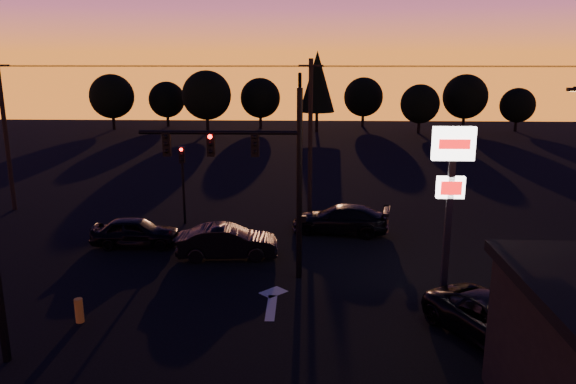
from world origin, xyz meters
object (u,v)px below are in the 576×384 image
suv_parked (497,321)px  traffic_signal_mast (260,164)px  car_right (340,219)px  car_left (136,232)px  secondary_signal (183,174)px  bollard (79,311)px  pylon_sign (451,179)px  car_mid (227,242)px

suv_parked → traffic_signal_mast: bearing=118.7°
car_right → car_left: bearing=-66.2°
car_right → secondary_signal: bearing=-88.3°
car_left → suv_parked: car_left is taller
bollard → traffic_signal_mast: bearing=35.3°
secondary_signal → car_left: size_ratio=1.02×
traffic_signal_mast → bollard: 8.77m
pylon_sign → bollard: 14.10m
secondary_signal → car_mid: (3.13, -5.22, -2.10)m
bollard → car_mid: bearing=56.6°
car_left → car_right: bearing=-78.0°
pylon_sign → suv_parked: bearing=-68.1°
car_left → secondary_signal: bearing=-24.7°
car_mid → suv_parked: car_mid is taller
car_mid → secondary_signal: bearing=26.5°
secondary_signal → car_right: bearing=-8.7°
car_left → pylon_sign: bearing=-116.0°
pylon_sign → bollard: size_ratio=7.62×
car_left → suv_parked: 17.24m
bollard → car_left: (-0.38, 8.08, 0.28)m
bollard → suv_parked: (14.35, -0.88, 0.28)m
pylon_sign → car_right: size_ratio=1.33×
traffic_signal_mast → pylon_sign: (7.10, -2.49, -0.02)m
suv_parked → car_right: bearing=82.8°
traffic_signal_mast → car_left: 8.61m
bollard → car_right: bearing=46.9°
secondary_signal → car_mid: 6.44m
secondary_signal → car_right: 8.97m
secondary_signal → car_right: (8.62, -1.32, -2.12)m
secondary_signal → bollard: (-1.25, -11.85, -2.42)m
pylon_sign → car_right: bearing=111.3°
pylon_sign → car_left: bearing=155.5°
car_left → traffic_signal_mast: bearing=-121.1°
secondary_signal → bollard: bearing=-96.0°
traffic_signal_mast → car_mid: 5.07m
car_mid → suv_parked: size_ratio=0.89×
car_mid → bollard: bearing=142.0°
suv_parked → car_left: bearing=120.0°
secondary_signal → car_left: secondary_signal is taller
bollard → car_mid: size_ratio=0.19×
car_left → bollard: bearing=-178.8°
car_mid → car_right: size_ratio=0.91×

